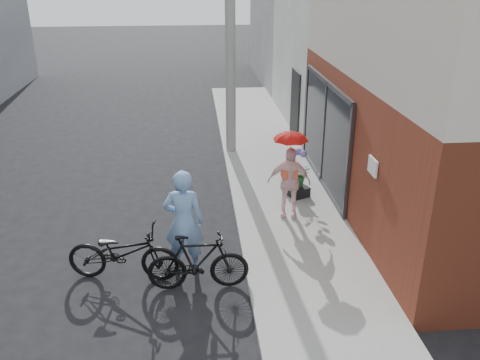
{
  "coord_description": "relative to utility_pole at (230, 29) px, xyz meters",
  "views": [
    {
      "loc": [
        0.07,
        -7.82,
        5.09
      ],
      "look_at": [
        0.94,
        1.49,
        1.1
      ],
      "focal_mm": 38.0,
      "sensor_mm": 36.0,
      "label": 1
    }
  ],
  "objects": [
    {
      "name": "curb",
      "position": [
        -0.16,
        -4.0,
        -3.44
      ],
      "size": [
        0.12,
        24.0,
        0.12
      ],
      "primitive_type": "cube",
      "color": "#9E9E99",
      "rests_on": "ground"
    },
    {
      "name": "kimono_woman",
      "position": [
        0.89,
        -4.22,
        -2.61
      ],
      "size": [
        0.95,
        0.53,
        1.53
      ],
      "primitive_type": "imported",
      "rotation": [
        0.0,
        0.0,
        -0.18
      ],
      "color": "#FFD5D7",
      "rests_on": "sidewalk"
    },
    {
      "name": "bike_left",
      "position": [
        -2.34,
        -6.13,
        -2.99
      ],
      "size": [
        2.03,
        0.99,
        1.02
      ],
      "primitive_type": "imported",
      "rotation": [
        0.0,
        0.0,
        1.41
      ],
      "color": "black",
      "rests_on": "ground"
    },
    {
      "name": "sidewalk",
      "position": [
        1.0,
        -4.0,
        -3.44
      ],
      "size": [
        2.2,
        24.0,
        0.12
      ],
      "primitive_type": "cube",
      "color": "gray",
      "rests_on": "ground"
    },
    {
      "name": "ground",
      "position": [
        -1.1,
        -6.0,
        -3.5
      ],
      "size": [
        80.0,
        80.0,
        0.0
      ],
      "primitive_type": "plane",
      "color": "black",
      "rests_on": "ground"
    },
    {
      "name": "plaster_building",
      "position": [
        6.1,
        3.0,
        0.0
      ],
      "size": [
        8.0,
        6.0,
        7.0
      ],
      "primitive_type": "cube",
      "color": "silver",
      "rests_on": "ground"
    },
    {
      "name": "potted_plant",
      "position": [
        1.3,
        -3.26,
        -2.86
      ],
      "size": [
        0.53,
        0.46,
        0.59
      ],
      "primitive_type": "imported",
      "color": "#235829",
      "rests_on": "planter"
    },
    {
      "name": "officer",
      "position": [
        -1.27,
        -5.96,
        -2.53
      ],
      "size": [
        0.75,
        0.54,
        1.93
      ],
      "primitive_type": "imported",
      "rotation": [
        0.0,
        0.0,
        3.03
      ],
      "color": "#79A3D8",
      "rests_on": "ground"
    },
    {
      "name": "utility_pole",
      "position": [
        0.0,
        0.0,
        0.0
      ],
      "size": [
        0.28,
        0.28,
        7.0
      ],
      "primitive_type": "cylinder",
      "color": "#9E9E99",
      "rests_on": "ground"
    },
    {
      "name": "planter",
      "position": [
        1.3,
        -3.26,
        -3.27
      ],
      "size": [
        0.57,
        0.57,
        0.23
      ],
      "primitive_type": "cube",
      "rotation": [
        0.0,
        0.0,
        0.41
      ],
      "color": "black",
      "rests_on": "sidewalk"
    },
    {
      "name": "bike_right",
      "position": [
        -1.05,
        -6.55,
        -2.99
      ],
      "size": [
        1.71,
        0.49,
        1.02
      ],
      "primitive_type": "imported",
      "rotation": [
        0.0,
        0.0,
        1.56
      ],
      "color": "black",
      "rests_on": "ground"
    },
    {
      "name": "parasol",
      "position": [
        0.89,
        -4.22,
        -1.54
      ],
      "size": [
        0.7,
        0.7,
        0.61
      ],
      "primitive_type": "imported",
      "color": "red",
      "rests_on": "kimono_woman"
    },
    {
      "name": "east_building_far",
      "position": [
        6.1,
        10.0,
        0.0
      ],
      "size": [
        8.0,
        8.0,
        7.0
      ],
      "primitive_type": "cube",
      "color": "gray",
      "rests_on": "ground"
    }
  ]
}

